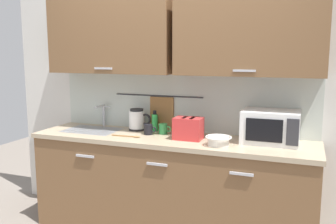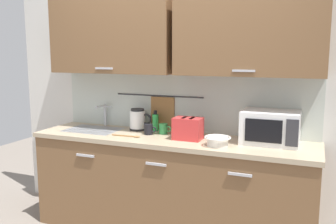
{
  "view_description": "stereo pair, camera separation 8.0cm",
  "coord_description": "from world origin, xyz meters",
  "px_view_note": "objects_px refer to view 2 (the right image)",
  "views": [
    {
      "loc": [
        1.11,
        -2.68,
        1.63
      ],
      "look_at": [
        -0.03,
        0.33,
        1.12
      ],
      "focal_mm": 39.26,
      "sensor_mm": 36.0,
      "label": 1
    },
    {
      "loc": [
        1.18,
        -2.65,
        1.63
      ],
      "look_at": [
        -0.03,
        0.33,
        1.12
      ],
      "focal_mm": 39.26,
      "sensor_mm": 36.0,
      "label": 2
    }
  ],
  "objects_px": {
    "mug_by_kettle": "(164,129)",
    "toaster": "(188,128)",
    "mixing_bowl": "(218,140)",
    "mug_near_sink": "(149,129)",
    "electric_kettle": "(138,120)",
    "dish_soap_bottle": "(155,122)",
    "wooden_spoon": "(130,136)",
    "microwave": "(271,127)"
  },
  "relations": [
    {
      "from": "microwave",
      "to": "mug_near_sink",
      "type": "xyz_separation_m",
      "value": [
        -1.07,
        -0.08,
        -0.09
      ]
    },
    {
      "from": "mug_near_sink",
      "to": "mug_by_kettle",
      "type": "height_order",
      "value": "same"
    },
    {
      "from": "dish_soap_bottle",
      "to": "mixing_bowl",
      "type": "relative_size",
      "value": 0.92
    },
    {
      "from": "mixing_bowl",
      "to": "toaster",
      "type": "bearing_deg",
      "value": 156.87
    },
    {
      "from": "mug_by_kettle",
      "to": "electric_kettle",
      "type": "bearing_deg",
      "value": 166.6
    },
    {
      "from": "mug_near_sink",
      "to": "toaster",
      "type": "xyz_separation_m",
      "value": [
        0.4,
        -0.05,
        0.05
      ]
    },
    {
      "from": "mixing_bowl",
      "to": "microwave",
      "type": "bearing_deg",
      "value": 33.72
    },
    {
      "from": "electric_kettle",
      "to": "toaster",
      "type": "relative_size",
      "value": 0.89
    },
    {
      "from": "mug_near_sink",
      "to": "wooden_spoon",
      "type": "distance_m",
      "value": 0.2
    },
    {
      "from": "electric_kettle",
      "to": "mug_near_sink",
      "type": "bearing_deg",
      "value": -38.24
    },
    {
      "from": "mixing_bowl",
      "to": "mug_by_kettle",
      "type": "relative_size",
      "value": 1.78
    },
    {
      "from": "microwave",
      "to": "mug_by_kettle",
      "type": "distance_m",
      "value": 0.96
    },
    {
      "from": "mug_near_sink",
      "to": "mug_by_kettle",
      "type": "distance_m",
      "value": 0.14
    },
    {
      "from": "mixing_bowl",
      "to": "wooden_spoon",
      "type": "bearing_deg",
      "value": 178.21
    },
    {
      "from": "mug_by_kettle",
      "to": "mug_near_sink",
      "type": "bearing_deg",
      "value": -148.13
    },
    {
      "from": "mug_by_kettle",
      "to": "toaster",
      "type": "bearing_deg",
      "value": -23.77
    },
    {
      "from": "microwave",
      "to": "electric_kettle",
      "type": "relative_size",
      "value": 2.03
    },
    {
      "from": "microwave",
      "to": "electric_kettle",
      "type": "height_order",
      "value": "microwave"
    },
    {
      "from": "toaster",
      "to": "mug_near_sink",
      "type": "bearing_deg",
      "value": 172.66
    },
    {
      "from": "dish_soap_bottle",
      "to": "mug_by_kettle",
      "type": "height_order",
      "value": "dish_soap_bottle"
    },
    {
      "from": "microwave",
      "to": "mixing_bowl",
      "type": "distance_m",
      "value": 0.47
    },
    {
      "from": "microwave",
      "to": "toaster",
      "type": "distance_m",
      "value": 0.69
    },
    {
      "from": "toaster",
      "to": "mug_by_kettle",
      "type": "xyz_separation_m",
      "value": [
        -0.28,
        0.12,
        -0.05
      ]
    },
    {
      "from": "electric_kettle",
      "to": "toaster",
      "type": "bearing_deg",
      "value": -18.58
    },
    {
      "from": "toaster",
      "to": "mug_by_kettle",
      "type": "height_order",
      "value": "toaster"
    },
    {
      "from": "mixing_bowl",
      "to": "toaster",
      "type": "distance_m",
      "value": 0.32
    },
    {
      "from": "dish_soap_bottle",
      "to": "mixing_bowl",
      "type": "bearing_deg",
      "value": -26.43
    },
    {
      "from": "electric_kettle",
      "to": "mug_near_sink",
      "type": "height_order",
      "value": "electric_kettle"
    },
    {
      "from": "electric_kettle",
      "to": "wooden_spoon",
      "type": "height_order",
      "value": "electric_kettle"
    },
    {
      "from": "dish_soap_bottle",
      "to": "toaster",
      "type": "bearing_deg",
      "value": -28.7
    },
    {
      "from": "microwave",
      "to": "dish_soap_bottle",
      "type": "height_order",
      "value": "microwave"
    },
    {
      "from": "dish_soap_bottle",
      "to": "wooden_spoon",
      "type": "distance_m",
      "value": 0.35
    },
    {
      "from": "toaster",
      "to": "wooden_spoon",
      "type": "distance_m",
      "value": 0.53
    },
    {
      "from": "wooden_spoon",
      "to": "mug_by_kettle",
      "type": "bearing_deg",
      "value": 43.57
    },
    {
      "from": "electric_kettle",
      "to": "mug_near_sink",
      "type": "distance_m",
      "value": 0.24
    },
    {
      "from": "mug_near_sink",
      "to": "mixing_bowl",
      "type": "bearing_deg",
      "value": -14.36
    },
    {
      "from": "microwave",
      "to": "wooden_spoon",
      "type": "distance_m",
      "value": 1.22
    },
    {
      "from": "microwave",
      "to": "mug_near_sink",
      "type": "distance_m",
      "value": 1.08
    },
    {
      "from": "microwave",
      "to": "mug_near_sink",
      "type": "height_order",
      "value": "microwave"
    },
    {
      "from": "microwave",
      "to": "dish_soap_bottle",
      "type": "relative_size",
      "value": 2.35
    },
    {
      "from": "dish_soap_bottle",
      "to": "mug_near_sink",
      "type": "relative_size",
      "value": 1.63
    },
    {
      "from": "mug_near_sink",
      "to": "mug_by_kettle",
      "type": "relative_size",
      "value": 1.0
    }
  ]
}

